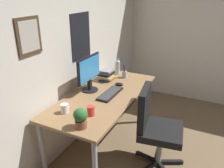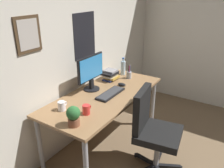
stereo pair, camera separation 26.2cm
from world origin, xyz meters
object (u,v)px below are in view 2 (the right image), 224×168
object	(u,v)px
monitor	(91,71)
keyboard	(110,93)
office_chair	(152,127)
book_stack_left	(111,75)
pen_cup	(129,75)
computer_mouse	(122,84)
coffee_mug_far	(86,109)
potted_plant	(73,115)
water_bottle	(123,67)
coffee_mug_near	(62,106)

from	to	relation	value
monitor	keyboard	xyz separation A→B (m)	(0.00, -0.28, -0.23)
office_chair	book_stack_left	size ratio (longest dim) A/B	4.25
pen_cup	book_stack_left	world-z (taller)	pen_cup
computer_mouse	coffee_mug_far	bearing A→B (deg)	-175.53
computer_mouse	potted_plant	xyz separation A→B (m)	(-1.04, -0.10, 0.09)
pen_cup	potted_plant	bearing A→B (deg)	-173.67
keyboard	computer_mouse	world-z (taller)	computer_mouse
office_chair	coffee_mug_far	world-z (taller)	office_chair
keyboard	potted_plant	bearing A→B (deg)	-174.11
keyboard	book_stack_left	bearing A→B (deg)	32.81
office_chair	coffee_mug_far	bearing A→B (deg)	129.03
coffee_mug_far	keyboard	bearing A→B (deg)	4.90
keyboard	coffee_mug_far	xyz separation A→B (m)	(-0.51, -0.04, 0.04)
pen_cup	book_stack_left	distance (m)	0.26
water_bottle	coffee_mug_far	bearing A→B (deg)	-167.44
office_chair	coffee_mug_far	distance (m)	0.74
book_stack_left	water_bottle	bearing A→B (deg)	-8.10
pen_cup	monitor	bearing A→B (deg)	160.20
coffee_mug_far	pen_cup	xyz separation A→B (m)	(1.10, 0.11, 0.00)
water_bottle	coffee_mug_far	xyz separation A→B (m)	(-1.19, -0.26, -0.06)
water_bottle	potted_plant	size ratio (longest dim) A/B	1.29
keyboard	water_bottle	world-z (taller)	water_bottle
coffee_mug_far	book_stack_left	size ratio (longest dim) A/B	0.51
keyboard	pen_cup	bearing A→B (deg)	6.88
coffee_mug_far	pen_cup	bearing A→B (deg)	5.96
water_bottle	book_stack_left	bearing A→B (deg)	171.90
computer_mouse	coffee_mug_far	size ratio (longest dim) A/B	0.96
water_bottle	coffee_mug_near	xyz separation A→B (m)	(-1.26, -0.00, -0.06)
monitor	water_bottle	xyz separation A→B (m)	(0.68, -0.06, -0.13)
coffee_mug_near	office_chair	bearing A→B (deg)	-57.45
computer_mouse	potted_plant	world-z (taller)	potted_plant
coffee_mug_near	coffee_mug_far	bearing A→B (deg)	-74.03
monitor	book_stack_left	bearing A→B (deg)	-3.22
book_stack_left	computer_mouse	bearing A→B (deg)	-113.12
office_chair	keyboard	bearing A→B (deg)	82.53
keyboard	office_chair	bearing A→B (deg)	-97.47
keyboard	coffee_mug_far	bearing A→B (deg)	-175.10
office_chair	water_bottle	bearing A→B (deg)	46.81
water_bottle	coffee_mug_far	world-z (taller)	water_bottle
office_chair	computer_mouse	xyz separation A→B (m)	(0.38, 0.60, 0.23)
monitor	computer_mouse	world-z (taller)	monitor
water_bottle	coffee_mug_near	distance (m)	1.26
book_stack_left	office_chair	bearing A→B (deg)	-119.68
coffee_mug_near	keyboard	bearing A→B (deg)	-20.46
coffee_mug_near	potted_plant	world-z (taller)	potted_plant
pen_cup	computer_mouse	bearing A→B (deg)	-169.85
office_chair	potted_plant	distance (m)	0.89
office_chair	pen_cup	size ratio (longest dim) A/B	4.75
water_bottle	coffee_mug_far	size ratio (longest dim) A/B	2.21
water_bottle	monitor	bearing A→B (deg)	174.81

